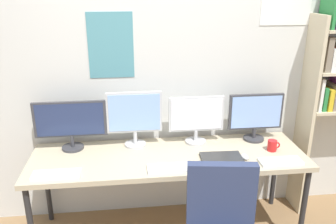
{
  "coord_description": "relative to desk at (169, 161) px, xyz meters",
  "views": [
    {
      "loc": [
        -0.31,
        -1.93,
        2.04
      ],
      "look_at": [
        0.0,
        0.65,
        1.09
      ],
      "focal_mm": 37.68,
      "sensor_mm": 36.0,
      "label": 1
    }
  ],
  "objects": [
    {
      "name": "wall_back",
      "position": [
        0.0,
        0.42,
        0.61
      ],
      "size": [
        4.6,
        0.11,
        2.6
      ],
      "color": "silver",
      "rests_on": "ground_plane"
    },
    {
      "name": "desk",
      "position": [
        0.0,
        0.0,
        0.0
      ],
      "size": [
        2.2,
        0.68,
        0.74
      ],
      "color": "tan",
      "rests_on": "ground_plane"
    },
    {
      "name": "monitor_far_left",
      "position": [
        -0.78,
        0.21,
        0.29
      ],
      "size": [
        0.59,
        0.18,
        0.41
      ],
      "color": "#38383D",
      "rests_on": "desk"
    },
    {
      "name": "monitor_center_left",
      "position": [
        -0.26,
        0.21,
        0.32
      ],
      "size": [
        0.46,
        0.18,
        0.47
      ],
      "color": "silver",
      "rests_on": "desk"
    },
    {
      "name": "monitor_center_right",
      "position": [
        0.26,
        0.21,
        0.28
      ],
      "size": [
        0.47,
        0.18,
        0.41
      ],
      "color": "silver",
      "rests_on": "desk"
    },
    {
      "name": "monitor_far_right",
      "position": [
        0.78,
        0.21,
        0.28
      ],
      "size": [
        0.47,
        0.18,
        0.42
      ],
      "color": "#38383D",
      "rests_on": "desk"
    },
    {
      "name": "keyboard_left",
      "position": [
        -0.84,
        -0.23,
        0.06
      ],
      "size": [
        0.34,
        0.13,
        0.02
      ],
      "primitive_type": "cube",
      "color": "silver",
      "rests_on": "desk"
    },
    {
      "name": "keyboard_center",
      "position": [
        0.0,
        -0.23,
        0.06
      ],
      "size": [
        0.37,
        0.13,
        0.02
      ],
      "primitive_type": "cube",
      "color": "silver",
      "rests_on": "desk"
    },
    {
      "name": "keyboard_right",
      "position": [
        0.84,
        -0.23,
        0.06
      ],
      "size": [
        0.33,
        0.13,
        0.02
      ],
      "primitive_type": "cube",
      "color": "silver",
      "rests_on": "desk"
    },
    {
      "name": "computer_mouse",
      "position": [
        0.59,
        -0.13,
        0.07
      ],
      "size": [
        0.06,
        0.1,
        0.03
      ],
      "primitive_type": "ellipsoid",
      "color": "silver",
      "rests_on": "desk"
    },
    {
      "name": "laptop_closed",
      "position": [
        0.4,
        -0.14,
        0.06
      ],
      "size": [
        0.33,
        0.23,
        0.02
      ],
      "primitive_type": "cube",
      "rotation": [
        0.0,
        0.0,
        -0.04
      ],
      "color": "#2D2D2D",
      "rests_on": "desk"
    },
    {
      "name": "coffee_mug",
      "position": [
        0.86,
        -0.02,
        0.1
      ],
      "size": [
        0.11,
        0.08,
        0.09
      ],
      "color": "red",
      "rests_on": "desk"
    }
  ]
}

